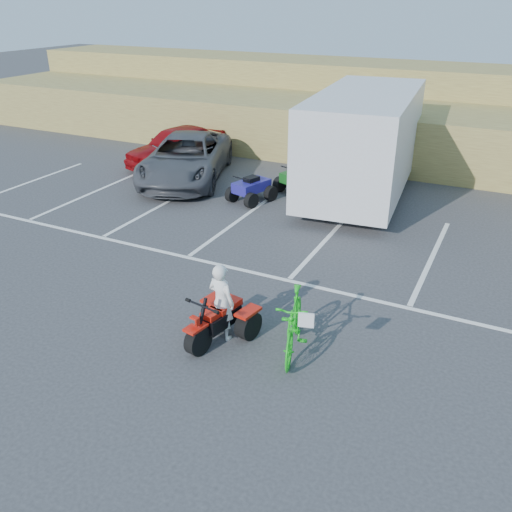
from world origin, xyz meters
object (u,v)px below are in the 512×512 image
at_px(cargo_trailer, 364,141).
at_px(quad_atv_green, 298,191).
at_px(green_dirt_bike, 294,323).
at_px(red_trike_atv, 217,340).
at_px(rider, 221,302).
at_px(grey_pickup, 186,158).
at_px(quad_atv_blue, 252,201).
at_px(red_car, 177,146).

xyz_separation_m(cargo_trailer, quad_atv_green, (-1.89, -0.57, -1.74)).
bearing_deg(quad_atv_green, green_dirt_bike, -49.95).
relative_size(red_trike_atv, rider, 0.97).
bearing_deg(red_trike_atv, grey_pickup, 136.66).
bearing_deg(quad_atv_blue, red_trike_atv, -51.75).
xyz_separation_m(green_dirt_bike, quad_atv_green, (-3.27, 8.24, -0.58)).
bearing_deg(quad_atv_green, cargo_trailer, 35.33).
bearing_deg(quad_atv_blue, quad_atv_green, 75.18).
height_order(green_dirt_bike, quad_atv_green, green_dirt_bike).
bearing_deg(red_car, grey_pickup, -34.40).
height_order(rider, red_car, rider).
relative_size(red_trike_atv, quad_atv_blue, 1.09).
relative_size(red_trike_atv, cargo_trailer, 0.21).
distance_m(rider, quad_atv_blue, 7.50).
bearing_deg(green_dirt_bike, quad_atv_blue, 107.11).
relative_size(red_car, quad_atv_green, 3.03).
height_order(red_car, quad_atv_green, red_car).
xyz_separation_m(red_car, quad_atv_blue, (4.32, -2.39, -0.72)).
distance_m(red_car, quad_atv_blue, 4.99).
height_order(green_dirt_bike, quad_atv_blue, green_dirt_bike).
bearing_deg(cargo_trailer, rider, -95.26).
height_order(green_dirt_bike, grey_pickup, grey_pickup).
bearing_deg(quad_atv_green, rider, -58.85).
bearing_deg(rider, quad_atv_blue, -56.93).
relative_size(red_car, quad_atv_blue, 3.12).
relative_size(green_dirt_bike, red_car, 0.46).
xyz_separation_m(green_dirt_bike, quad_atv_blue, (-4.21, 6.69, -0.58)).
height_order(rider, green_dirt_bike, rider).
distance_m(grey_pickup, cargo_trailer, 6.04).
relative_size(red_trike_atv, grey_pickup, 0.27).
height_order(green_dirt_bike, red_car, red_car).
height_order(green_dirt_bike, cargo_trailer, cargo_trailer).
relative_size(red_trike_atv, red_car, 0.35).
height_order(red_trike_atv, quad_atv_blue, red_trike_atv).
distance_m(green_dirt_bike, red_car, 12.47).
bearing_deg(red_trike_atv, rider, 90.00).
relative_size(rider, grey_pickup, 0.28).
bearing_deg(red_trike_atv, quad_atv_green, 112.95).
xyz_separation_m(rider, quad_atv_blue, (-2.85, 6.89, -0.76)).
distance_m(grey_pickup, quad_atv_green, 4.07).
height_order(grey_pickup, red_car, grey_pickup).
bearing_deg(quad_atv_blue, red_car, 167.43).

